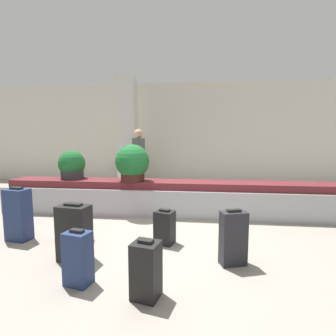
% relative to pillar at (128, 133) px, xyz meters
% --- Properties ---
extents(ground_plane, '(18.00, 18.00, 0.00)m').
position_rel_pillar_xyz_m(ground_plane, '(1.54, -4.24, -1.60)').
color(ground_plane, gray).
extents(back_wall, '(18.00, 0.06, 3.20)m').
position_rel_pillar_xyz_m(back_wall, '(1.54, 0.84, 0.00)').
color(back_wall, beige).
rests_on(back_wall, ground_plane).
extents(carousel, '(6.48, 0.72, 0.64)m').
position_rel_pillar_xyz_m(carousel, '(1.54, -2.77, -1.29)').
color(carousel, '#9E9EA3').
rests_on(carousel, ground_plane).
extents(pillar, '(0.53, 0.53, 3.20)m').
position_rel_pillar_xyz_m(pillar, '(0.00, 0.00, 0.00)').
color(pillar, silver).
rests_on(pillar, ground_plane).
extents(suitcase_0, '(0.45, 0.33, 0.48)m').
position_rel_pillar_xyz_m(suitcase_0, '(0.36, -4.27, -1.37)').
color(suitcase_0, maroon).
rests_on(suitcase_0, ground_plane).
extents(suitcase_1, '(0.33, 0.25, 0.66)m').
position_rel_pillar_xyz_m(suitcase_1, '(2.53, -4.73, -1.28)').
color(suitcase_1, '#232328').
rests_on(suitcase_1, ground_plane).
extents(suitcase_2, '(0.29, 0.28, 0.56)m').
position_rel_pillar_xyz_m(suitcase_2, '(1.65, -5.47, -1.33)').
color(suitcase_2, black).
rests_on(suitcase_2, ground_plane).
extents(suitcase_3, '(0.36, 0.27, 0.77)m').
position_rel_pillar_xyz_m(suitcase_3, '(-0.44, -4.33, -1.22)').
color(suitcase_3, navy).
rests_on(suitcase_3, ground_plane).
extents(suitcase_4, '(0.31, 0.28, 0.49)m').
position_rel_pillar_xyz_m(suitcase_4, '(1.66, -4.22, -1.37)').
color(suitcase_4, black).
rests_on(suitcase_4, ground_plane).
extents(suitcase_5, '(0.40, 0.29, 0.70)m').
position_rel_pillar_xyz_m(suitcase_5, '(0.65, -4.83, -1.26)').
color(suitcase_5, black).
rests_on(suitcase_5, ground_plane).
extents(suitcase_6, '(0.29, 0.24, 0.57)m').
position_rel_pillar_xyz_m(suitcase_6, '(0.93, -5.33, -1.33)').
color(suitcase_6, navy).
rests_on(suitcase_6, ground_plane).
extents(potted_plant_0, '(0.65, 0.65, 0.70)m').
position_rel_pillar_xyz_m(potted_plant_0, '(0.87, -2.88, -0.61)').
color(potted_plant_0, '#381914').
rests_on(potted_plant_0, carousel).
extents(potted_plant_1, '(0.53, 0.53, 0.57)m').
position_rel_pillar_xyz_m(potted_plant_1, '(-0.44, -2.68, -0.69)').
color(potted_plant_1, '#2D2D2D').
rests_on(potted_plant_1, carousel).
extents(traveler_0, '(0.37, 0.33, 1.69)m').
position_rel_pillar_xyz_m(traveler_0, '(0.50, -0.75, -0.59)').
color(traveler_0, '#282833').
rests_on(traveler_0, ground_plane).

